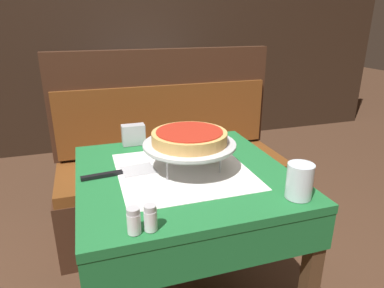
% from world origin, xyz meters
% --- Properties ---
extents(dining_table_front, '(0.76, 0.76, 0.73)m').
position_xyz_m(dining_table_front, '(0.00, 0.00, 0.63)').
color(dining_table_front, '#1E6B33').
rests_on(dining_table_front, ground_plane).
extents(dining_table_rear, '(0.86, 0.86, 0.73)m').
position_xyz_m(dining_table_rear, '(0.27, 1.83, 0.62)').
color(dining_table_rear, '#194799').
rests_on(dining_table_rear, ground_plane).
extents(booth_bench, '(1.37, 0.52, 1.09)m').
position_xyz_m(booth_bench, '(0.15, 0.76, 0.31)').
color(booth_bench, '#3D2316').
rests_on(booth_bench, ground_plane).
extents(back_wall_panel, '(6.00, 0.04, 2.40)m').
position_xyz_m(back_wall_panel, '(0.00, 2.35, 1.20)').
color(back_wall_panel, black).
rests_on(back_wall_panel, ground_plane).
extents(pizza_pan_stand, '(0.34, 0.34, 0.11)m').
position_xyz_m(pizza_pan_stand, '(0.02, -0.00, 0.83)').
color(pizza_pan_stand, '#ADADB2').
rests_on(pizza_pan_stand, dining_table_front).
extents(deep_dish_pizza, '(0.27, 0.27, 0.05)m').
position_xyz_m(deep_dish_pizza, '(0.02, -0.00, 0.86)').
color(deep_dish_pizza, tan).
rests_on(deep_dish_pizza, pizza_pan_stand).
extents(pizza_server, '(0.27, 0.11, 0.01)m').
position_xyz_m(pizza_server, '(-0.21, 0.04, 0.74)').
color(pizza_server, '#BCBCC1').
rests_on(pizza_server, dining_table_front).
extents(water_glass_near, '(0.08, 0.08, 0.11)m').
position_xyz_m(water_glass_near, '(0.29, -0.30, 0.79)').
color(water_glass_near, silver).
rests_on(water_glass_near, dining_table_front).
extents(salt_shaker, '(0.04, 0.04, 0.07)m').
position_xyz_m(salt_shaker, '(-0.23, -0.33, 0.77)').
color(salt_shaker, silver).
rests_on(salt_shaker, dining_table_front).
extents(pepper_shaker, '(0.04, 0.04, 0.07)m').
position_xyz_m(pepper_shaker, '(-0.19, -0.33, 0.77)').
color(pepper_shaker, silver).
rests_on(pepper_shaker, dining_table_front).
extents(napkin_holder, '(0.10, 0.05, 0.09)m').
position_xyz_m(napkin_holder, '(-0.13, 0.33, 0.78)').
color(napkin_holder, '#B2B2B7').
rests_on(napkin_holder, dining_table_front).
extents(condiment_caddy, '(0.11, 0.11, 0.15)m').
position_xyz_m(condiment_caddy, '(0.21, 1.94, 0.77)').
color(condiment_caddy, black).
rests_on(condiment_caddy, dining_table_rear).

